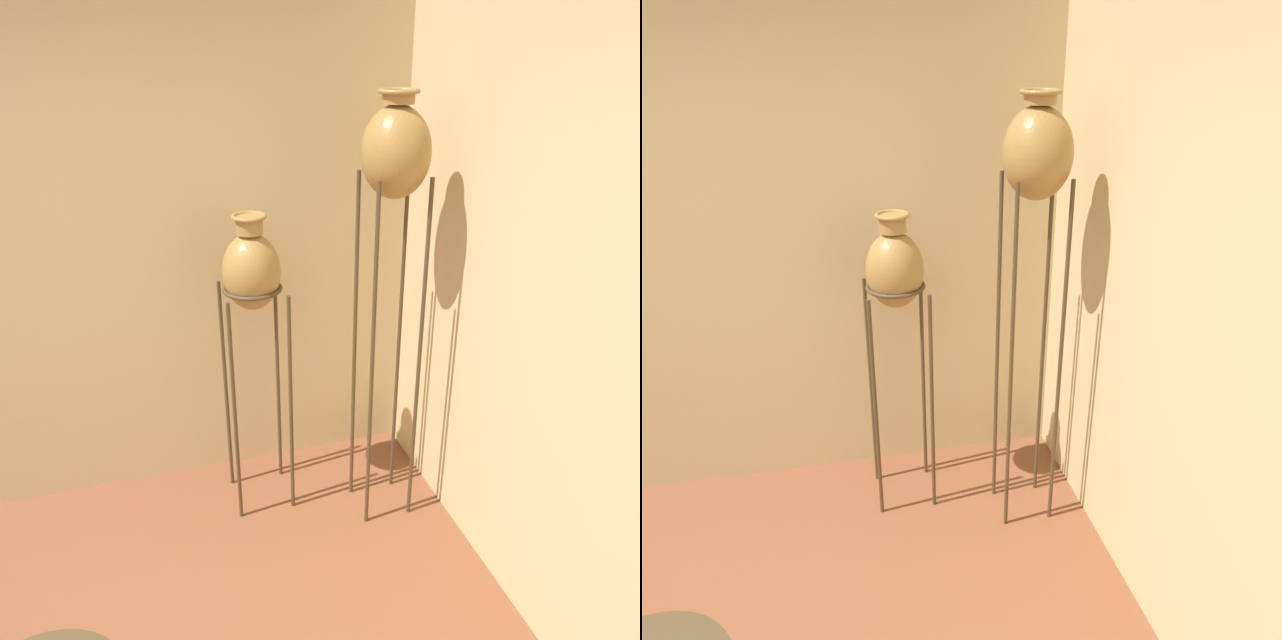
% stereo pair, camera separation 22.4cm
% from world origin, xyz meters
% --- Properties ---
extents(wall_back, '(8.11, 0.06, 2.70)m').
position_xyz_m(wall_back, '(0.00, 2.08, 1.35)').
color(wall_back, '#D1B784').
rests_on(wall_back, ground_plane).
extents(vase_stand_tall, '(0.31, 0.31, 2.17)m').
position_xyz_m(vase_stand_tall, '(1.72, 1.46, 1.85)').
color(vase_stand_tall, '#473823').
rests_on(vase_stand_tall, ground_plane).
extents(vase_stand_medium, '(0.31, 0.31, 1.62)m').
position_xyz_m(vase_stand_medium, '(1.11, 1.71, 1.31)').
color(vase_stand_medium, '#473823').
rests_on(vase_stand_medium, ground_plane).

